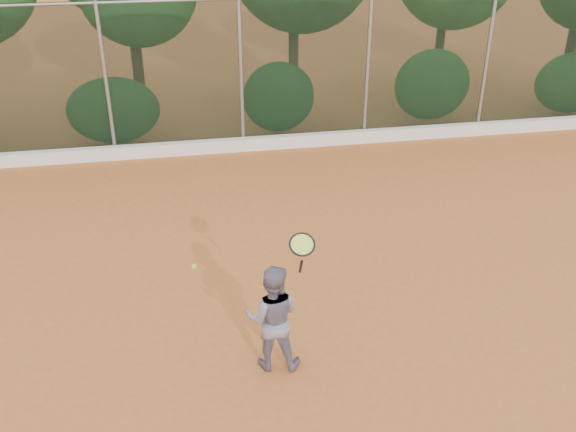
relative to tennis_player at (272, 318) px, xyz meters
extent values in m
plane|color=#B25F2A|center=(0.53, 0.80, -0.76)|extent=(80.00, 80.00, 0.00)
cube|color=silver|center=(0.53, 7.62, -0.61)|extent=(24.00, 0.20, 0.30)
imported|color=slate|center=(0.00, 0.00, 0.00)|extent=(0.84, 0.72, 1.51)
cube|color=black|center=(0.53, 7.80, 0.99)|extent=(24.00, 0.01, 3.50)
cylinder|color=gray|center=(-2.47, 7.80, 0.99)|extent=(0.09, 0.09, 3.50)
cylinder|color=gray|center=(0.53, 7.80, 0.99)|extent=(0.09, 0.09, 3.50)
cylinder|color=gray|center=(3.53, 7.80, 0.99)|extent=(0.09, 0.09, 3.50)
cylinder|color=gray|center=(6.53, 7.80, 0.99)|extent=(0.09, 0.09, 3.50)
cylinder|color=#3F2518|center=(-1.87, 10.10, 0.44)|extent=(0.28, 0.28, 2.40)
cylinder|color=#49341C|center=(2.13, 9.80, 0.74)|extent=(0.26, 0.26, 3.00)
cylinder|color=#3D2B17|center=(6.23, 10.00, 0.59)|extent=(0.24, 0.24, 2.70)
cylinder|color=#3B2316|center=(9.93, 9.60, 0.49)|extent=(0.28, 0.28, 2.50)
ellipsoid|color=#2D6225|center=(-2.47, 8.60, 0.09)|extent=(2.20, 1.16, 1.60)
ellipsoid|color=#296326|center=(1.53, 8.60, 0.19)|extent=(1.80, 1.04, 1.76)
ellipsoid|color=#34752C|center=(5.53, 8.60, 0.29)|extent=(2.00, 1.10, 1.84)
ellipsoid|color=#36722B|center=(9.53, 8.60, 0.14)|extent=(2.16, 1.12, 1.64)
cylinder|color=black|center=(0.35, -0.07, 0.78)|extent=(0.05, 0.22, 0.29)
torus|color=black|center=(0.35, -0.13, 1.13)|extent=(0.34, 0.30, 0.21)
cylinder|color=#D0E543|center=(0.35, -0.13, 1.13)|extent=(0.29, 0.25, 0.16)
sphere|color=#AACE2E|center=(-0.94, -0.19, 1.00)|extent=(0.07, 0.07, 0.07)
camera|label=1|loc=(-1.00, -6.60, 5.02)|focal=40.00mm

